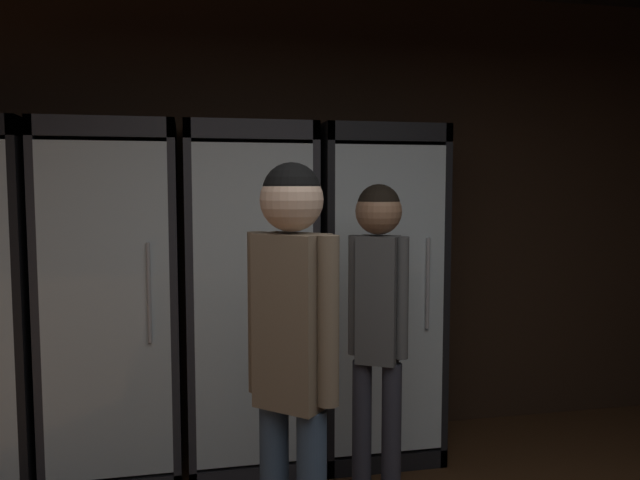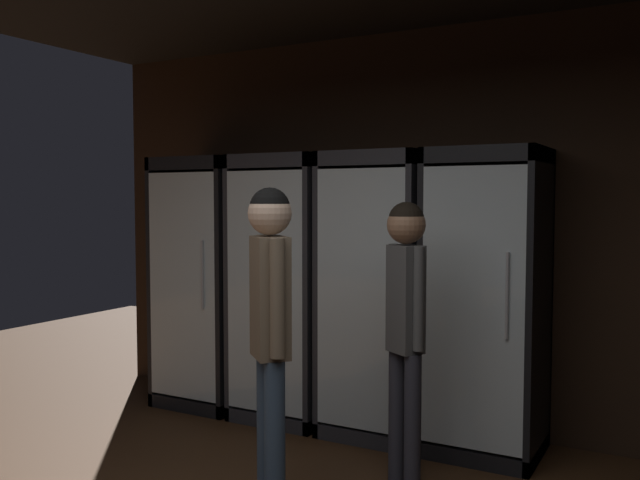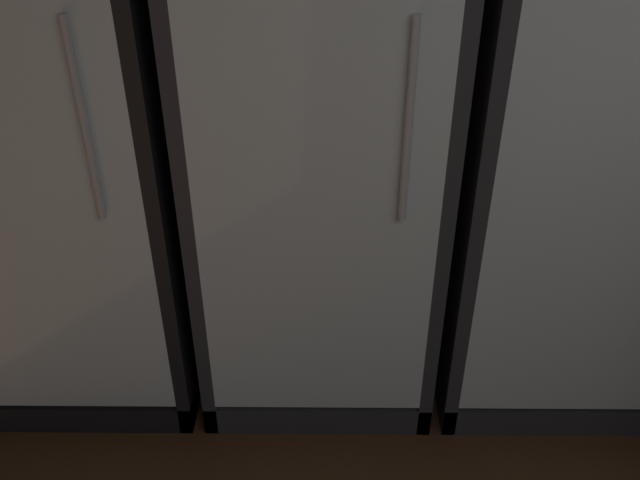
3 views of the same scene
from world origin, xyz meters
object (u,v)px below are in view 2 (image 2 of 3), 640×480
object	(u,v)px
cooler_far_left	(211,284)
cooler_right	(488,305)
shopper_far	(270,311)
shopper_near	(406,306)
cooler_center	(382,297)
cooler_left	(291,289)

from	to	relation	value
cooler_far_left	cooler_right	xyz separation A→B (m)	(2.20, 0.00, -0.00)
cooler_far_left	cooler_right	bearing A→B (deg)	0.01
cooler_right	shopper_far	world-z (taller)	cooler_right
shopper_far	shopper_near	bearing A→B (deg)	49.74
cooler_center	shopper_far	world-z (taller)	cooler_center
shopper_far	cooler_left	bearing A→B (deg)	117.62
cooler_far_left	shopper_near	world-z (taller)	cooler_far_left
cooler_right	cooler_center	bearing A→B (deg)	-179.99
cooler_left	shopper_near	bearing A→B (deg)	-34.27
cooler_far_left	shopper_far	xyz separation A→B (m)	(1.48, -1.43, 0.11)
cooler_far_left	shopper_far	distance (m)	2.07
cooler_far_left	cooler_left	bearing A→B (deg)	-0.11
cooler_center	shopper_far	size ratio (longest dim) A/B	1.15
cooler_left	shopper_far	xyz separation A→B (m)	(0.75, -1.43, 0.10)
cooler_center	cooler_right	xyz separation A→B (m)	(0.73, 0.00, -0.00)
cooler_right	cooler_far_left	bearing A→B (deg)	-179.99
cooler_right	cooler_left	bearing A→B (deg)	-179.93
cooler_far_left	cooler_center	bearing A→B (deg)	0.01
shopper_far	cooler_center	bearing A→B (deg)	90.64
cooler_left	cooler_right	distance (m)	1.47
cooler_far_left	shopper_near	xyz separation A→B (m)	(1.98, -0.85, 0.09)
cooler_left	cooler_right	xyz separation A→B (m)	(1.47, 0.00, -0.01)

